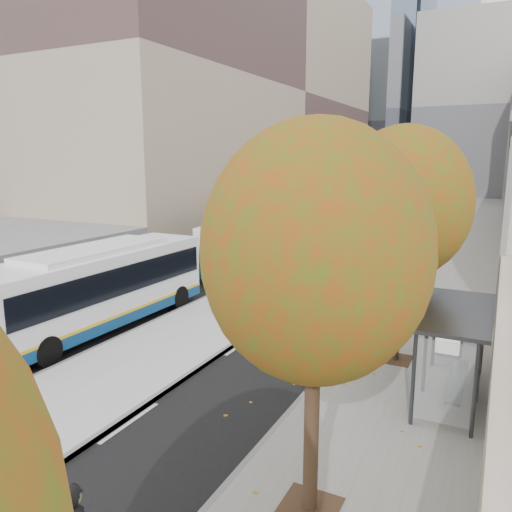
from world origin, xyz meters
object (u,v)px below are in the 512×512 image
Objects in this scene: bus_shelter at (462,326)px; distant_car at (382,204)px; bus_far at (277,232)px; bus_near at (2,317)px.

distant_car is at bearing 104.63° from bus_shelter.
bus_far is at bearing 127.63° from bus_shelter.
bus_shelter reaches higher than distant_car.
bus_far is 35.67m from distant_car.
bus_near reaches higher than bus_far.
distant_car is at bearing 88.02° from bus_far.
bus_near reaches higher than bus_shelter.
bus_shelter is 1.23× the size of distant_car.
distant_car is (-13.68, 52.40, -1.58)m from bus_shelter.
bus_near reaches higher than distant_car.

